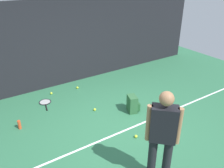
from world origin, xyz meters
TOP-DOWN VIEW (x-y plane):
  - ground_plane at (0.00, 0.00)m, footprint 12.00×12.00m
  - back_fence at (0.00, 3.00)m, footprint 10.00×0.10m
  - court_line at (0.00, -0.04)m, footprint 9.00×0.05m
  - tennis_player at (-0.26, -1.42)m, footprint 0.44×0.44m
  - tennis_racket at (-1.04, 2.12)m, footprint 0.39×0.64m
  - backpack at (0.69, 0.50)m, footprint 0.35×0.35m
  - tennis_ball_near_player at (0.05, 2.41)m, footprint 0.07×0.07m
  - tennis_ball_by_fence at (-0.11, 1.04)m, footprint 0.07×0.07m
  - tennis_ball_mid_court at (0.11, -0.36)m, footprint 0.07×0.07m
  - tennis_ball_far_left at (-0.73, 2.49)m, footprint 0.07×0.07m
  - water_bottle at (-1.89, 1.32)m, footprint 0.07×0.07m

SIDE VIEW (x-z plane):
  - ground_plane at x=0.00m, z-range 0.00..0.00m
  - court_line at x=0.00m, z-range 0.00..0.00m
  - tennis_racket at x=-1.04m, z-range 0.00..0.03m
  - tennis_ball_near_player at x=0.05m, z-range 0.00..0.07m
  - tennis_ball_by_fence at x=-0.11m, z-range 0.00..0.07m
  - tennis_ball_mid_court at x=0.11m, z-range 0.00..0.07m
  - tennis_ball_far_left at x=-0.73m, z-range 0.00..0.07m
  - water_bottle at x=-1.89m, z-range 0.00..0.22m
  - backpack at x=0.69m, z-range -0.01..0.43m
  - tennis_player at x=-0.26m, z-range 0.12..1.82m
  - back_fence at x=0.00m, z-range 0.00..2.56m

